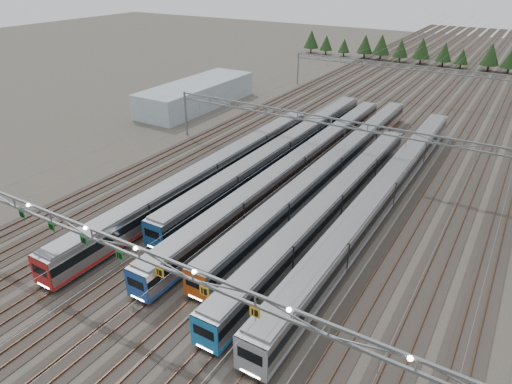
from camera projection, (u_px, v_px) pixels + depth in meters
The scene contains 13 objects.
ground at pixel (148, 321), 40.61m from camera, with size 400.00×400.00×0.00m, color #47423A.
track_bed at pixel (423, 80), 116.03m from camera, with size 54.00×260.00×5.42m.
train_a at pixel (209, 174), 63.48m from camera, with size 2.87×53.61×3.74m.
train_b at pixel (282, 151), 71.22m from camera, with size 2.84×58.60×3.70m.
train_c at pixel (296, 166), 66.15m from camera, with size 2.73×64.68×3.55m.
train_d at pixel (332, 166), 66.15m from camera, with size 2.68×64.46×3.48m.
train_e at pixel (331, 205), 55.61m from camera, with size 2.77×51.32×3.60m.
train_f at pixel (383, 193), 58.13m from camera, with size 2.98×64.17×3.88m.
gantry_near at pixel (137, 255), 37.33m from camera, with size 56.36×0.61×8.08m.
gantry_mid at pixel (331, 127), 68.15m from camera, with size 56.36×0.36×8.00m.
gantry_far at pixel (410, 72), 102.39m from camera, with size 56.36×0.36×8.00m.
west_shed at pixel (197, 94), 99.52m from camera, with size 10.00×30.00×5.12m, color #93A8B0.
treeline at pixel (422, 50), 139.02m from camera, with size 81.20×5.60×7.02m.
Camera 1 is at (24.36, -21.44, 28.66)m, focal length 32.00 mm.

